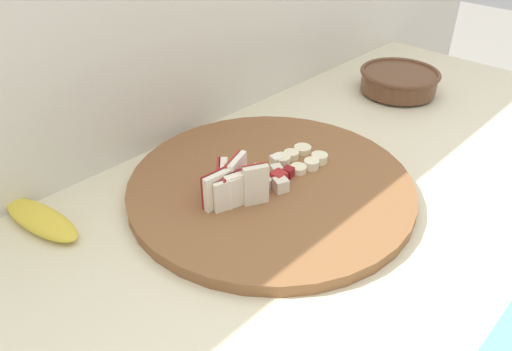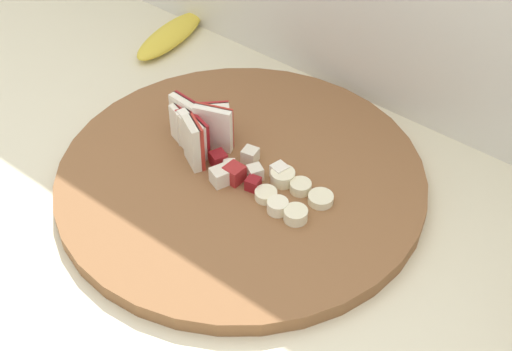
{
  "view_description": "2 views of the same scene",
  "coord_description": "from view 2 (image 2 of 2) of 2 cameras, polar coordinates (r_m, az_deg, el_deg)",
  "views": [
    {
      "loc": [
        -0.48,
        -0.34,
        1.35
      ],
      "look_at": [
        -0.02,
        0.1,
        0.92
      ],
      "focal_mm": 34.06,
      "sensor_mm": 36.0,
      "label": 1
    },
    {
      "loc": [
        0.42,
        -0.43,
        1.53
      ],
      "look_at": [
        0.04,
        0.05,
        0.97
      ],
      "focal_mm": 52.37,
      "sensor_mm": 36.0,
      "label": 2
    }
  ],
  "objects": [
    {
      "name": "tile_backsplash",
      "position": [
        1.18,
        7.62,
        0.21
      ],
      "size": [
        2.4,
        0.04,
        1.48
      ],
      "primitive_type": "cube",
      "color": "silver",
      "rests_on": "ground"
    },
    {
      "name": "apple_wedge_fan",
      "position": [
        0.93,
        -4.49,
        3.59
      ],
      "size": [
        0.09,
        0.09,
        0.06
      ],
      "color": "#B22D23",
      "rests_on": "cutting_board"
    },
    {
      "name": "cutting_board",
      "position": [
        0.91,
        -1.16,
        -0.27
      ],
      "size": [
        0.45,
        0.45,
        0.02
      ],
      "primitive_type": "cylinder",
      "color": "brown",
      "rests_on": "tiled_countertop"
    },
    {
      "name": "apple_dice_pile",
      "position": [
        0.9,
        -1.21,
        0.43
      ],
      "size": [
        0.09,
        0.08,
        0.02
      ],
      "color": "#EFE5CC",
      "rests_on": "cutting_board"
    },
    {
      "name": "banana_slice_rows",
      "position": [
        0.87,
        2.66,
        -1.53
      ],
      "size": [
        0.08,
        0.07,
        0.02
      ],
      "color": "beige",
      "rests_on": "cutting_board"
    },
    {
      "name": "banana_peel",
      "position": [
        1.18,
        -6.58,
        10.58
      ],
      "size": [
        0.07,
        0.16,
        0.02
      ],
      "primitive_type": "ellipsoid",
      "rotation": [
        0.0,
        0.0,
        4.86
      ],
      "color": "gold",
      "rests_on": "tiled_countertop"
    }
  ]
}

